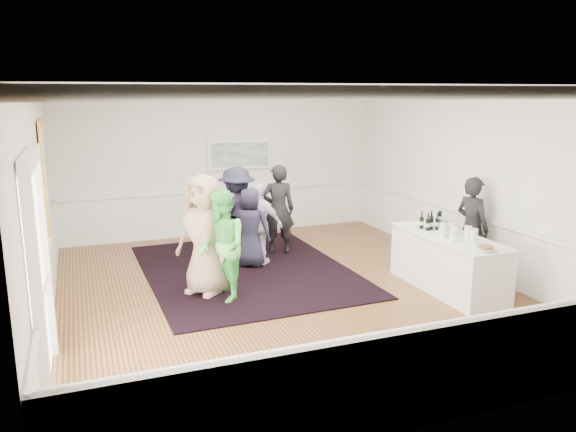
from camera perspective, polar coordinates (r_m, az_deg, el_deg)
name	(u,v)px	position (r m, az deg, el deg)	size (l,w,h in m)	color
floor	(285,290)	(9.12, -0.26, -7.57)	(8.00, 8.00, 0.00)	brown
ceiling	(285,87)	(8.57, -0.28, 12.96)	(7.00, 8.00, 0.02)	white
wall_left	(40,209)	(8.19, -23.87, 0.63)	(0.02, 8.00, 3.20)	white
wall_right	(471,180)	(10.44, 18.07, 3.46)	(0.02, 8.00, 3.20)	white
wall_back	(222,163)	(12.49, -6.74, 5.39)	(7.00, 0.02, 3.20)	white
wall_front	(441,266)	(5.25, 15.27, -4.96)	(7.00, 0.02, 3.20)	white
wainscoting	(285,261)	(8.97, -0.26, -4.57)	(7.00, 8.00, 1.00)	white
mirror	(46,180)	(9.43, -23.33, 3.36)	(0.05, 1.25, 1.85)	gold
doorway	(39,261)	(6.38, -24.01, -4.23)	(0.10, 1.78, 2.56)	white
landscape_painting	(240,154)	(12.52, -4.91, 6.28)	(1.44, 0.06, 0.66)	white
area_rug	(246,270)	(10.13, -4.26, -5.47)	(3.46, 4.54, 0.02)	black
serving_table	(448,263)	(9.39, 15.92, -4.57)	(0.85, 2.22, 0.90)	white
bartender	(472,228)	(10.02, 18.17, -1.13)	(0.64, 0.42, 1.75)	black
guest_tan	(204,235)	(8.82, -8.56, -1.93)	(0.93, 0.61, 1.91)	tan
guest_green	(222,246)	(8.54, -6.72, -3.03)	(0.83, 0.65, 1.71)	#55D556
guest_lilac	(259,225)	(10.25, -2.96, -0.87)	(0.89, 0.37, 1.52)	white
guest_dark_a	(237,215)	(10.47, -5.18, 0.12)	(1.16, 0.66, 1.79)	#201E32
guest_dark_b	(278,210)	(10.94, -1.01, 0.66)	(0.64, 0.42, 1.77)	black
guest_navy	(250,227)	(10.17, -3.84, -1.17)	(0.71, 0.46, 1.46)	#201E32
wine_bottles	(433,220)	(9.62, 14.50, -0.37)	(0.39, 0.23, 0.31)	black
juice_pitchers	(458,232)	(9.03, 16.88, -1.58)	(0.36, 0.56, 0.24)	#74C145
ice_bucket	(445,226)	(9.40, 15.68, -0.98)	(0.26, 0.26, 0.24)	silver
nut_bowl	(486,248)	(8.53, 19.45, -3.13)	(0.28, 0.28, 0.08)	white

